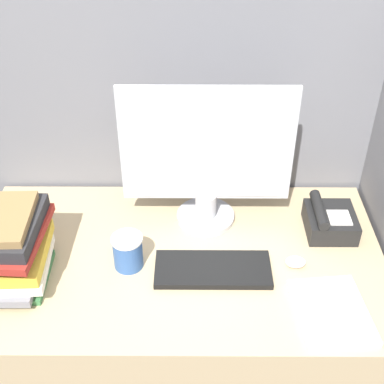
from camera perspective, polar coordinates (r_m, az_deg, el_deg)
cubicle_panel_rear at (r=2.05m, az=-1.27°, el=2.72°), size 1.76×0.04×1.59m
desk at (r=2.04m, az=-1.38°, el=-14.26°), size 1.36×0.77×0.72m
monitor at (r=1.76m, az=1.57°, el=3.48°), size 0.57×0.20×0.51m
keyboard at (r=1.71m, az=2.24°, el=-8.25°), size 0.37×0.16×0.02m
mouse at (r=1.76m, az=10.99°, el=-7.33°), size 0.07×0.05×0.03m
coffee_cup at (r=1.71m, az=-6.85°, el=-6.34°), size 0.10×0.10×0.12m
book_stack at (r=1.71m, az=-19.01°, el=-5.59°), size 0.24×0.31×0.25m
desk_telephone at (r=1.90m, az=14.43°, el=-2.99°), size 0.17×0.18×0.11m
paper_pile at (r=1.65m, az=14.67°, el=-12.27°), size 0.23×0.28×0.02m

